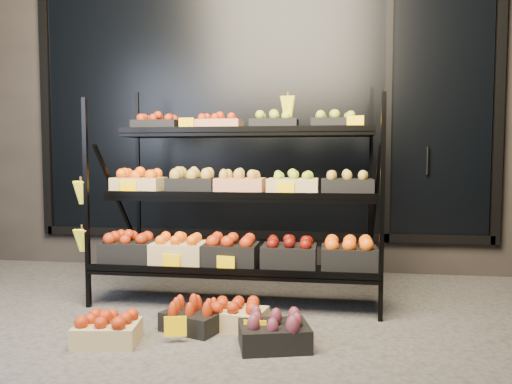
% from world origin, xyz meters
% --- Properties ---
extents(ground, '(24.00, 24.00, 0.00)m').
position_xyz_m(ground, '(0.00, 0.00, 0.00)').
color(ground, '#514F4C').
rests_on(ground, ground).
extents(building, '(6.00, 2.08, 3.50)m').
position_xyz_m(building, '(0.00, 2.59, 1.75)').
color(building, '#2D2826').
rests_on(building, ground).
extents(display_rack, '(2.18, 1.02, 1.68)m').
position_xyz_m(display_rack, '(-0.01, 0.60, 0.79)').
color(display_rack, black).
rests_on(display_rack, ground).
extents(tag_floor_a, '(0.13, 0.01, 0.12)m').
position_xyz_m(tag_floor_a, '(-0.19, -0.40, 0.06)').
color(tag_floor_a, '#FFC800').
rests_on(tag_floor_a, ground).
extents(tag_floor_b, '(0.13, 0.01, 0.12)m').
position_xyz_m(tag_floor_b, '(0.28, -0.40, 0.06)').
color(tag_floor_b, '#FFC800').
rests_on(tag_floor_b, ground).
extents(floor_crate_left, '(0.39, 0.31, 0.19)m').
position_xyz_m(floor_crate_left, '(-0.58, -0.46, 0.09)').
color(floor_crate_left, tan).
rests_on(floor_crate_left, ground).
extents(floor_crate_midleft, '(0.42, 0.37, 0.19)m').
position_xyz_m(floor_crate_midleft, '(-0.15, -0.17, 0.09)').
color(floor_crate_midleft, black).
rests_on(floor_crate_midleft, ground).
extents(floor_crate_midright, '(0.40, 0.33, 0.19)m').
position_xyz_m(floor_crate_midright, '(0.11, -0.08, 0.09)').
color(floor_crate_midright, tan).
rests_on(floor_crate_midright, ground).
extents(floor_crate_right, '(0.45, 0.38, 0.20)m').
position_xyz_m(floor_crate_right, '(0.38, -0.38, 0.09)').
color(floor_crate_right, black).
rests_on(floor_crate_right, ground).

